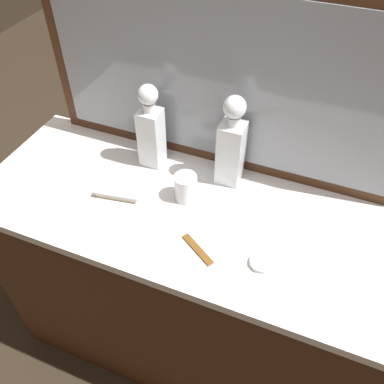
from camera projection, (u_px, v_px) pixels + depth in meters
The scene contains 9 objects.
ground_plane at pixel (192, 340), 1.86m from camera, with size 6.00×6.00×0.00m, color #2D2319.
dresser at pixel (192, 288), 1.56m from camera, with size 1.38×0.54×0.86m.
dresser_mirror at pixel (225, 82), 1.21m from camera, with size 1.19×0.03×0.60m.
crystal_decanter_front at pixel (151, 134), 1.33m from camera, with size 0.07×0.07×0.29m.
crystal_decanter_rear at pixel (231, 149), 1.27m from camera, with size 0.08×0.08×0.31m.
crystal_tumbler_far_right at pixel (186, 188), 1.27m from camera, with size 0.07×0.07×0.09m.
silver_brush_far_right at pixel (118, 192), 1.29m from camera, with size 0.15×0.08×0.02m.
porcelain_dish at pixel (261, 263), 1.11m from camera, with size 0.06×0.06×0.01m.
tortoiseshell_comb at pixel (198, 249), 1.15m from camera, with size 0.12×0.08×0.01m.
Camera 1 is at (0.32, -0.79, 1.78)m, focal length 38.61 mm.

